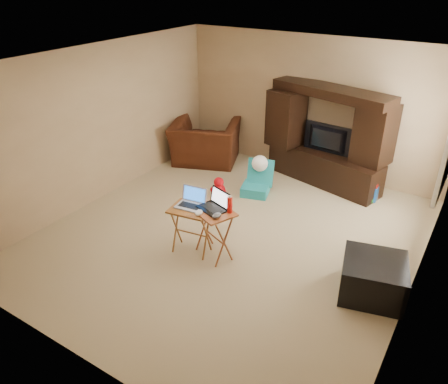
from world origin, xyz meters
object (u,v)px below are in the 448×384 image
Objects in this scene: tray_table_right at (214,233)px; entertainment_center at (327,137)px; tray_table_left at (191,230)px; mouse_left at (199,213)px; recliner at (205,143)px; mouse_right at (217,216)px; television at (326,140)px; push_toy at (364,187)px; ottoman at (373,278)px; plush_toy at (219,187)px; laptop_left at (189,199)px; laptop_right at (212,201)px; child_rocker at (256,179)px; water_bottle at (230,205)px.

entertainment_center is at bearing 104.45° from tray_table_right.
mouse_left is (0.19, -0.07, 0.37)m from tray_table_left.
recliner is 3.38m from mouse_right.
television is 1.27× the size of tray_table_right.
push_toy is 0.69× the size of ottoman.
entertainment_center is 3.16m from tray_table_left.
entertainment_center reaches higher than plush_toy.
laptop_left is 0.98× the size of laptop_right.
push_toy is at bearing 108.72° from ottoman.
child_rocker reaches higher than push_toy.
mouse_left is at bearing -95.82° from laptop_right.
mouse_left is (-2.16, -0.51, 0.48)m from ottoman.
ottoman is at bearing 2.67° from laptop_left.
entertainment_center is 2.41× the size of television.
tray_table_left is at bearing -89.64° from entertainment_center.
television reaches higher than laptop_left.
water_bottle reaches higher than push_toy.
laptop_right is at bearing -60.15° from plush_toy.
water_bottle is (-0.23, -2.86, -0.06)m from entertainment_center.
push_toy is 2.53m from ottoman.
television is at bearing -76.00° from entertainment_center.
push_toy is at bearing 65.03° from mouse_left.
ottoman is at bearing 13.33° from mouse_left.
television is 2.83m from water_bottle.
push_toy is at bearing 53.57° from laptop_left.
recliner is 1.52m from plush_toy.
laptop_right is 1.70× the size of water_bottle.
entertainment_center is 2.87m from water_bottle.
plush_toy is 2.50× the size of mouse_right.
tray_table_left is (1.59, -2.65, -0.07)m from recliner.
water_bottle reaches higher than child_rocker.
laptop_left is at bearing 172.40° from mouse_right.
ottoman is at bearing 32.54° from tray_table_right.
laptop_left reaches higher than mouse_right.
recliner is 3.55× the size of laptop_left.
laptop_right is 2.58× the size of mouse_right.
push_toy is 3.12m from mouse_right.
water_bottle is (0.07, 0.20, 0.08)m from mouse_right.
child_rocker is at bearing 56.88° from television.
mouse_left is 0.98× the size of mouse_right.
tray_table_left is 3.17× the size of water_bottle.
ottoman is (1.62, -2.59, -0.64)m from entertainment_center.
tray_table_left reaches higher than ottoman.
laptop_left is at bearing -147.75° from tray_table_right.
recliner is 1.86× the size of tray_table_left.
laptop_right is at bearing 104.71° from recliner.
laptop_right reaches higher than mouse_right.
ottoman is 2.48m from laptop_left.
push_toy is 3.54× the size of mouse_right.
entertainment_center is 3.08m from mouse_right.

